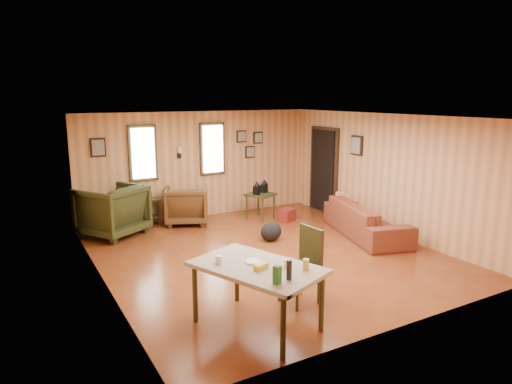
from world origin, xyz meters
TOP-DOWN VIEW (x-y plane):
  - room at (0.17, 0.27)m, footprint 5.54×6.04m
  - sofa at (2.27, -0.03)m, footprint 1.28×2.38m
  - recliner_brown at (-0.51, 2.57)m, footprint 1.14×1.11m
  - recliner_green at (-2.11, 2.46)m, footprint 1.46×1.44m
  - end_table at (-1.30, 2.95)m, footprint 0.58×0.53m
  - side_table at (1.09, 2.14)m, footprint 0.73×0.73m
  - cooler at (1.50, 1.67)m, footprint 0.45×0.40m
  - backpack at (0.45, 0.61)m, footprint 0.52×0.47m
  - sofa_pillows at (2.21, 0.23)m, footprint 0.76×1.56m
  - dining_table at (-1.41, -2.15)m, footprint 1.42×1.76m
  - dining_chair at (-0.52, -1.83)m, footprint 0.51×0.51m

SIDE VIEW (x-z plane):
  - cooler at x=1.50m, z-range 0.00..0.27m
  - backpack at x=0.45m, z-range 0.00..0.37m
  - end_table at x=-1.30m, z-range 0.04..0.75m
  - sofa at x=2.27m, z-range 0.00..0.89m
  - recliner_brown at x=-0.51m, z-range 0.00..0.91m
  - sofa_pillows at x=2.21m, z-range 0.33..0.65m
  - recliner_green at x=-2.11m, z-range 0.00..1.12m
  - dining_chair at x=-0.52m, z-range 0.06..1.09m
  - side_table at x=1.09m, z-range 0.16..1.05m
  - dining_table at x=-1.41m, z-range 0.21..1.21m
  - room at x=0.17m, z-range -0.02..2.43m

